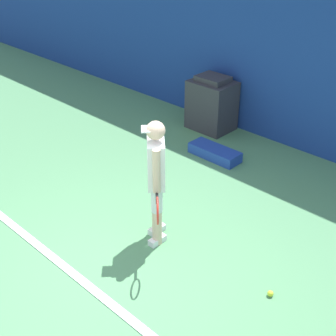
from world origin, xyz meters
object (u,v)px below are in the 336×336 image
tennis_player (156,178)px  equipment_bag (215,153)px  tennis_ball (270,293)px  covered_chair (212,104)px

tennis_player → equipment_bag: bearing=154.4°
tennis_player → tennis_ball: (1.60, 0.14, -0.86)m
tennis_ball → equipment_bag: 3.17m
tennis_ball → covered_chair: size_ratio=0.07×
tennis_player → equipment_bag: (-0.83, 2.19, -0.80)m
equipment_bag → tennis_player: bearing=-69.2°
tennis_player → covered_chair: tennis_player is taller
tennis_player → covered_chair: (-1.61, 3.04, -0.41)m
tennis_ball → covered_chair: bearing=137.9°
tennis_ball → equipment_bag: bearing=139.8°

